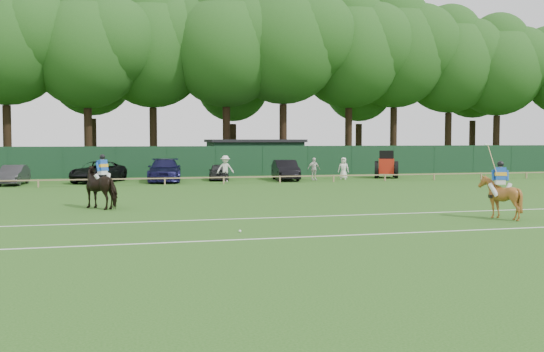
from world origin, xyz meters
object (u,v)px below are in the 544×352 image
object	(u,v)px
horse_dark	(103,187)
polo_ball	(240,231)
utility_shed	(255,156)
horse_chestnut	(500,197)
tractor	(386,165)
estate_black	(286,170)
spectator_right	(343,168)
sedan_navy	(165,170)
spectator_left	(225,169)
suv_black	(98,172)
spectator_mid	(314,169)
hatch_grey	(219,172)
sedan_grey	(13,175)

from	to	relation	value
horse_dark	polo_ball	size ratio (longest dim) A/B	24.89
polo_ball	utility_shed	bearing A→B (deg)	76.07
horse_chestnut	tractor	distance (m)	25.79
tractor	horse_dark	bearing A→B (deg)	-117.64
estate_black	spectator_right	xyz separation A→B (m)	(4.54, -0.19, 0.08)
sedan_navy	spectator_left	bearing A→B (deg)	-6.13
polo_ball	horse_chestnut	bearing A→B (deg)	5.35
suv_black	spectator_mid	bearing A→B (deg)	17.37
horse_dark	hatch_grey	distance (m)	19.73
spectator_left	tractor	world-z (taller)	tractor
spectator_left	estate_black	bearing A→B (deg)	4.01
spectator_right	utility_shed	distance (m)	10.58
horse_chestnut	sedan_navy	world-z (taller)	horse_chestnut
hatch_grey	utility_shed	world-z (taller)	utility_shed
suv_black	spectator_left	bearing A→B (deg)	14.56
utility_shed	tractor	xyz separation A→B (m)	(8.66, -8.63, -0.51)
estate_black	tractor	world-z (taller)	tractor
hatch_grey	horse_dark	bearing A→B (deg)	-105.35
horse_dark	sedan_grey	distance (m)	17.57
estate_black	spectator_right	bearing A→B (deg)	4.77
suv_black	estate_black	distance (m)	13.60
spectator_left	utility_shed	world-z (taller)	utility_shed
spectator_left	utility_shed	size ratio (longest dim) A/B	0.22
horse_dark	sedan_grey	xyz separation A→B (m)	(-5.89, 16.55, -0.28)
sedan_grey	estate_black	xyz separation A→B (m)	(19.05, 0.00, 0.09)
horse_chestnut	spectator_right	distance (m)	24.26
suv_black	spectator_left	distance (m)	9.04
horse_dark	sedan_navy	world-z (taller)	horse_dark
spectator_right	estate_black	bearing A→B (deg)	-152.53
hatch_grey	spectator_left	distance (m)	1.68
suv_black	utility_shed	world-z (taller)	utility_shed
spectator_left	spectator_right	size ratio (longest dim) A/B	1.13
spectator_mid	spectator_right	bearing A→B (deg)	1.65
polo_ball	horse_dark	bearing A→B (deg)	116.81
estate_black	spectator_left	xyz separation A→B (m)	(-4.63, -0.30, 0.19)
horse_dark	spectator_mid	xyz separation A→B (m)	(15.18, 15.96, -0.10)
polo_ball	sedan_navy	bearing A→B (deg)	90.33
suv_black	estate_black	size ratio (longest dim) A/B	1.17
hatch_grey	spectator_mid	world-z (taller)	spectator_mid
tractor	suv_black	bearing A→B (deg)	-157.43
polo_ball	sedan_grey	bearing A→B (deg)	112.16
horse_chestnut	spectator_right	xyz separation A→B (m)	(2.86, 24.09, -0.00)
horse_dark	spectator_mid	bearing A→B (deg)	-175.78
hatch_grey	estate_black	distance (m)	5.01
spectator_right	hatch_grey	bearing A→B (deg)	-159.38
sedan_navy	hatch_grey	bearing A→B (deg)	15.90
estate_black	sedan_grey	bearing A→B (deg)	-172.89
horse_dark	spectator_left	bearing A→B (deg)	-159.91
polo_ball	tractor	bearing A→B (deg)	56.35
suv_black	hatch_grey	bearing A→B (deg)	25.01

